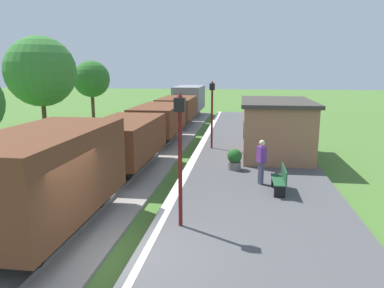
% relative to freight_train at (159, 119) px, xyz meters
% --- Properties ---
extents(ground_plane, '(160.00, 160.00, 0.00)m').
position_rel_freight_train_xyz_m(ground_plane, '(2.40, -14.07, -1.53)').
color(ground_plane, '#47702D').
extents(platform_slab, '(6.00, 60.00, 0.25)m').
position_rel_freight_train_xyz_m(platform_slab, '(5.60, -14.07, -1.40)').
color(platform_slab, '#4C4C4F').
rests_on(platform_slab, ground).
extents(platform_edge_stripe, '(0.36, 60.00, 0.01)m').
position_rel_freight_train_xyz_m(platform_edge_stripe, '(2.80, -14.07, -1.27)').
color(platform_edge_stripe, silver).
rests_on(platform_edge_stripe, platform_slab).
extents(track_ballast, '(3.80, 60.00, 0.12)m').
position_rel_freight_train_xyz_m(track_ballast, '(-0.00, -14.07, -1.47)').
color(track_ballast, gray).
rests_on(track_ballast, ground).
extents(rail_near, '(0.07, 60.00, 0.14)m').
position_rel_freight_train_xyz_m(rail_near, '(0.72, -14.07, -1.34)').
color(rail_near, slate).
rests_on(rail_near, track_ballast).
extents(rail_far, '(0.07, 60.00, 0.14)m').
position_rel_freight_train_xyz_m(rail_far, '(-0.72, -14.07, -1.34)').
color(rail_far, slate).
rests_on(rail_far, track_ballast).
extents(freight_train, '(2.50, 32.60, 2.72)m').
position_rel_freight_train_xyz_m(freight_train, '(0.00, 0.00, 0.00)').
color(freight_train, brown).
rests_on(freight_train, rail_near).
extents(station_hut, '(3.50, 5.80, 2.78)m').
position_rel_freight_train_xyz_m(station_hut, '(6.80, -3.03, 0.13)').
color(station_hut, '#9E6B4C').
rests_on(station_hut, platform_slab).
extents(bench_near_hut, '(0.42, 1.50, 0.91)m').
position_rel_freight_train_xyz_m(bench_near_hut, '(6.50, -9.11, -0.80)').
color(bench_near_hut, '#1E4C2D').
rests_on(bench_near_hut, platform_slab).
extents(person_waiting, '(0.36, 0.44, 1.71)m').
position_rel_freight_train_xyz_m(person_waiting, '(5.85, -8.27, -0.34)').
color(person_waiting, '#474C66').
rests_on(person_waiting, platform_slab).
extents(potted_planter, '(0.64, 0.64, 0.92)m').
position_rel_freight_train_xyz_m(potted_planter, '(4.82, -6.29, -0.80)').
color(potted_planter, slate).
rests_on(potted_planter, platform_slab).
extents(lamp_post_near, '(0.28, 0.28, 3.70)m').
position_rel_freight_train_xyz_m(lamp_post_near, '(3.46, -12.41, 1.28)').
color(lamp_post_near, '#591414').
rests_on(lamp_post_near, platform_slab).
extents(lamp_post_far, '(0.28, 0.28, 3.70)m').
position_rel_freight_train_xyz_m(lamp_post_far, '(3.46, -2.03, 1.28)').
color(lamp_post_far, '#591414').
rests_on(lamp_post_far, platform_slab).
extents(tree_trackside_far, '(4.44, 4.44, 6.64)m').
position_rel_freight_train_xyz_m(tree_trackside_far, '(-7.66, 0.25, 2.89)').
color(tree_trackside_far, '#4C3823').
rests_on(tree_trackside_far, ground).
extents(tree_field_left, '(3.03, 3.03, 5.30)m').
position_rel_freight_train_xyz_m(tree_field_left, '(-7.40, 7.53, 2.24)').
color(tree_field_left, '#4C3823').
rests_on(tree_field_left, ground).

